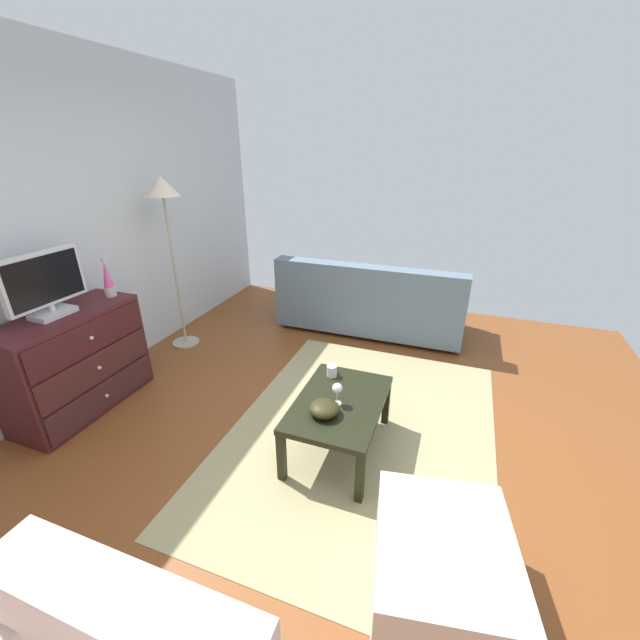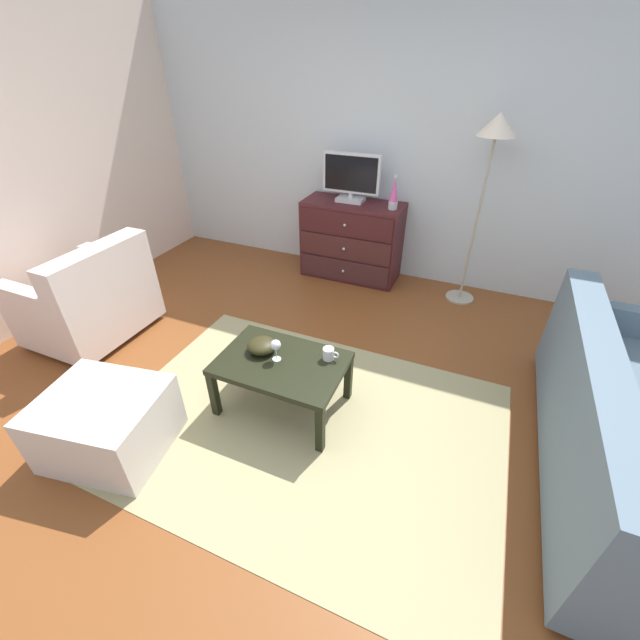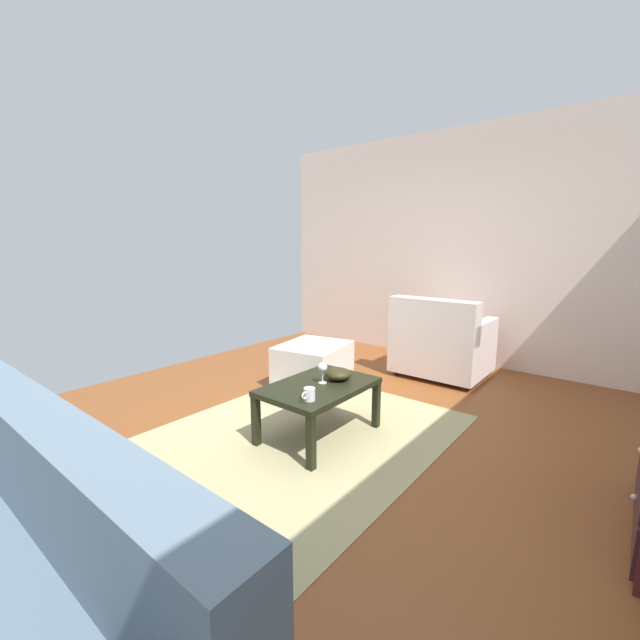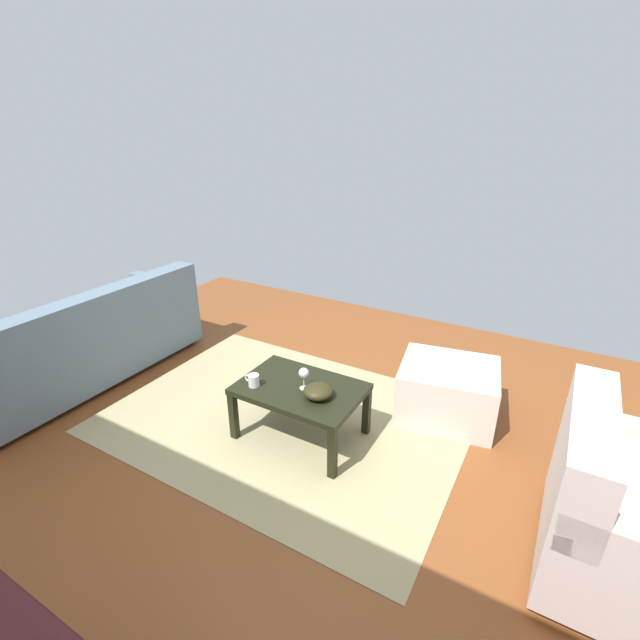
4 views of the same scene
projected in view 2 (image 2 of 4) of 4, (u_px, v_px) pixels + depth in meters
The scene contains 14 objects.
ground_plane at pixel (291, 400), 2.97m from camera, with size 5.88×5.16×0.05m, color brown.
wall_accent_rear at pixel (390, 143), 3.98m from camera, with size 5.88×0.12×2.75m, color silver.
area_rug at pixel (303, 424), 2.73m from camera, with size 2.60×1.90×0.01m, color tan.
dresser at pixel (351, 241), 4.35m from camera, with size 1.05×0.49×0.84m.
tv at pixel (351, 177), 4.02m from camera, with size 0.60×0.18×0.48m.
lava_lamp at pixel (394, 194), 3.87m from camera, with size 0.09×0.09×0.33m.
coffee_table at pixel (281, 367), 2.70m from camera, with size 0.85×0.57×0.41m.
wine_glass at pixel (276, 346), 2.62m from camera, with size 0.07×0.07×0.16m.
mug at pixel (329, 354), 2.66m from camera, with size 0.11×0.08×0.08m.
bowl_decorative at pixel (262, 346), 2.73m from camera, with size 0.20×0.20×0.09m, color #2A2711.
couch_large at pixel (626, 435), 2.24m from camera, with size 0.85×2.07×0.84m.
armchair at pixel (91, 300), 3.43m from camera, with size 0.80×0.92×0.87m.
ottoman at pixel (107, 423), 2.47m from camera, with size 0.70×0.60×0.43m, color beige.
standing_lamp at pixel (494, 145), 3.32m from camera, with size 0.32×0.32×1.73m.
Camera 2 is at (1.04, -1.88, 2.12)m, focal length 22.39 mm.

